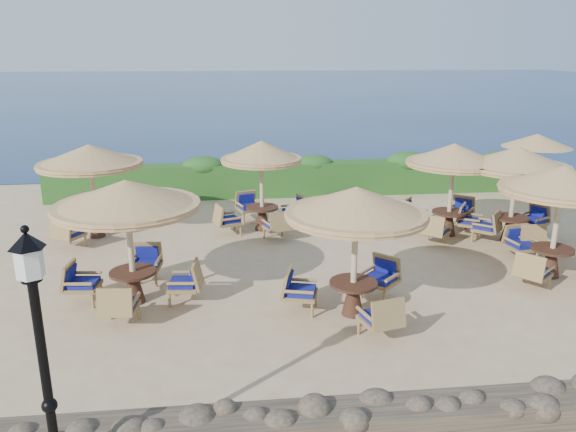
{
  "coord_description": "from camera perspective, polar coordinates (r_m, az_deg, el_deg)",
  "views": [
    {
      "loc": [
        -2.68,
        -12.65,
        5.15
      ],
      "look_at": [
        -1.25,
        0.17,
        1.3
      ],
      "focal_mm": 35.0,
      "sensor_mm": 36.0,
      "label": 1
    }
  ],
  "objects": [
    {
      "name": "stone_wall",
      "position": [
        8.55,
        13.96,
        -19.16
      ],
      "size": [
        15.0,
        0.65,
        0.44
      ],
      "primitive_type": "cube",
      "color": "brown",
      "rests_on": "ground"
    },
    {
      "name": "ground",
      "position": [
        13.92,
        5.21,
        -5.18
      ],
      "size": [
        120.0,
        120.0,
        0.0
      ],
      "primitive_type": "plane",
      "color": "tan",
      "rests_on": "ground"
    },
    {
      "name": "cafe_set_4",
      "position": [
        16.25,
        -2.7,
        4.28
      ],
      "size": [
        2.88,
        2.88,
        2.65
      ],
      "color": "#CBB98F",
      "rests_on": "ground"
    },
    {
      "name": "cafe_set_6",
      "position": [
        16.38,
        22.15,
        4.0
      ],
      "size": [
        2.83,
        2.83,
        2.65
      ],
      "color": "#CBB98F",
      "rests_on": "ground"
    },
    {
      "name": "extra_parasol",
      "position": [
        20.91,
        23.98,
        7.0
      ],
      "size": [
        2.3,
        2.3,
        2.41
      ],
      "color": "#CBB98F",
      "rests_on": "ground"
    },
    {
      "name": "cafe_set_0",
      "position": [
        11.81,
        -15.94,
        -0.16
      ],
      "size": [
        2.99,
        2.99,
        2.65
      ],
      "color": "#CBB98F",
      "rests_on": "ground"
    },
    {
      "name": "hedge",
      "position": [
        20.54,
        1.29,
        3.81
      ],
      "size": [
        18.0,
        0.9,
        1.2
      ],
      "primitive_type": "cube",
      "color": "#1C4817",
      "rests_on": "ground"
    },
    {
      "name": "cafe_set_3",
      "position": [
        16.45,
        -19.42,
        4.72
      ],
      "size": [
        2.88,
        2.88,
        2.65
      ],
      "color": "#CBB98F",
      "rests_on": "ground"
    },
    {
      "name": "cafe_set_2",
      "position": [
        14.12,
        25.9,
        1.62
      ],
      "size": [
        2.81,
        2.82,
        2.65
      ],
      "color": "#CBB98F",
      "rests_on": "ground"
    },
    {
      "name": "sea",
      "position": [
        82.85,
        -4.62,
        12.99
      ],
      "size": [
        160.0,
        160.0,
        0.0
      ],
      "primitive_type": "plane",
      "color": "#0B1E48",
      "rests_on": "ground"
    },
    {
      "name": "lamp_post",
      "position": [
        7.19,
        -23.39,
        -14.93
      ],
      "size": [
        0.44,
        0.44,
        3.31
      ],
      "color": "black",
      "rests_on": "ground"
    },
    {
      "name": "cafe_set_1",
      "position": [
        10.88,
        6.88,
        -0.85
      ],
      "size": [
        2.83,
        2.83,
        2.65
      ],
      "color": "#CBB98F",
      "rests_on": "ground"
    },
    {
      "name": "cafe_set_5",
      "position": [
        16.39,
        16.36,
        4.06
      ],
      "size": [
        2.64,
        2.64,
        2.65
      ],
      "color": "#CBB98F",
      "rests_on": "ground"
    }
  ]
}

